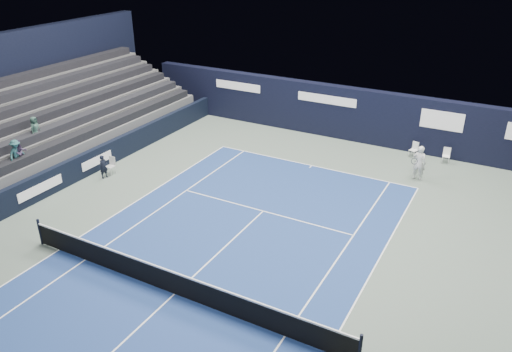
# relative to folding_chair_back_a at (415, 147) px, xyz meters

# --- Properties ---
(ground) EXTENTS (48.00, 48.00, 0.00)m
(ground) POSITION_rel_folding_chair_back_a_xyz_m (-4.41, -13.70, -0.55)
(ground) COLOR #536359
(ground) RESTS_ON ground
(court_surface) EXTENTS (10.97, 23.77, 0.01)m
(court_surface) POSITION_rel_folding_chair_back_a_xyz_m (-4.41, -15.70, -0.55)
(court_surface) COLOR navy
(court_surface) RESTS_ON ground
(folding_chair_back_a) EXTENTS (0.47, 0.49, 0.83)m
(folding_chair_back_a) POSITION_rel_folding_chair_back_a_xyz_m (0.00, 0.00, 0.00)
(folding_chair_back_a) COLOR silver
(folding_chair_back_a) RESTS_ON ground
(folding_chair_back_b) EXTENTS (0.41, 0.40, 0.84)m
(folding_chair_back_b) POSITION_rel_folding_chair_back_a_xyz_m (1.66, -0.05, -0.08)
(folding_chair_back_b) COLOR white
(folding_chair_back_b) RESTS_ON ground
(line_judge_chair) EXTENTS (0.41, 0.39, 0.90)m
(line_judge_chair) POSITION_rel_folding_chair_back_a_xyz_m (-12.96, -9.53, -0.04)
(line_judge_chair) COLOR silver
(line_judge_chair) RESTS_ON ground
(line_judge) EXTENTS (0.38, 0.49, 1.19)m
(line_judge) POSITION_rel_folding_chair_back_a_xyz_m (-12.93, -10.09, 0.04)
(line_judge) COLOR black
(line_judge) RESTS_ON ground
(court_markings) EXTENTS (11.03, 23.83, 0.00)m
(court_markings) POSITION_rel_folding_chair_back_a_xyz_m (-4.41, -15.70, -0.54)
(court_markings) COLOR white
(court_markings) RESTS_ON court_surface
(tennis_net) EXTENTS (12.90, 0.10, 1.10)m
(tennis_net) POSITION_rel_folding_chair_back_a_xyz_m (-4.41, -15.70, -0.05)
(tennis_net) COLOR black
(tennis_net) RESTS_ON ground
(back_sponsor_wall) EXTENTS (26.00, 0.63, 3.10)m
(back_sponsor_wall) POSITION_rel_folding_chair_back_a_xyz_m (-4.40, 0.80, 1.00)
(back_sponsor_wall) COLOR black
(back_sponsor_wall) RESTS_ON ground
(side_barrier_left) EXTENTS (0.33, 22.00, 1.20)m
(side_barrier_left) POSITION_rel_folding_chair_back_a_xyz_m (-13.91, -9.73, 0.05)
(side_barrier_left) COLOR black
(side_barrier_left) RESTS_ON ground
(spectator_stand) EXTENTS (6.00, 18.00, 6.40)m
(spectator_stand) POSITION_rel_folding_chair_back_a_xyz_m (-17.68, -8.72, 1.40)
(spectator_stand) COLOR #4B4B4E
(spectator_stand) RESTS_ON ground
(tennis_player) EXTENTS (0.70, 0.87, 1.77)m
(tennis_player) POSITION_rel_folding_chair_back_a_xyz_m (0.79, -2.81, 0.33)
(tennis_player) COLOR silver
(tennis_player) RESTS_ON ground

